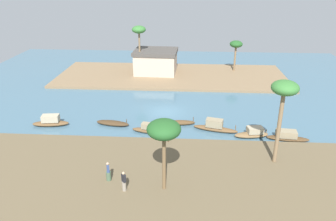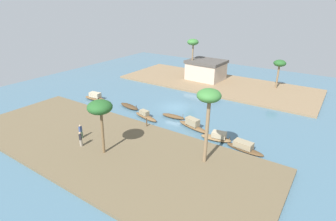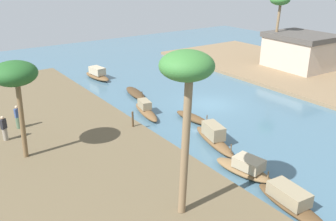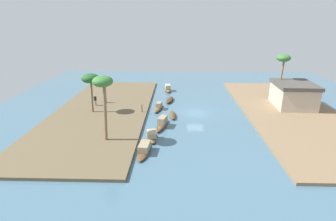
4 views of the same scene
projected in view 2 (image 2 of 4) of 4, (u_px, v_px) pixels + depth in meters
The scene contains 18 objects.
river_water at pixel (175, 107), 40.67m from camera, with size 66.02×66.02×0.00m, color #476B7F.
riverbank_left at pixel (106, 146), 29.58m from camera, with size 37.15×14.05×0.34m, color brown.
riverbank_right at pixel (215, 83), 51.63m from camera, with size 37.15×14.05×0.34m, color #846B4C.
sampan_midstream at pixel (193, 125), 33.83m from camera, with size 4.93×2.08×1.38m.
sampan_near_left_bank at pixel (129, 106), 40.37m from camera, with size 3.97×1.69×0.92m.
sampan_foreground at pixel (217, 137), 31.04m from camera, with size 3.76×1.78×1.10m.
sampan_downstream_large at pixel (146, 116), 36.75m from camera, with size 4.31×1.71×1.12m.
sampan_upstream_small at pixel (95, 97), 43.42m from camera, with size 4.13×1.64×1.30m.
sampan_with_tall_canopy at pixel (244, 147), 28.91m from camera, with size 4.36×1.55×1.05m.
sampan_with_red_awning at pixel (173, 116), 36.92m from camera, with size 3.52×1.13×0.95m.
person_on_near_bank at pixel (81, 133), 30.81m from camera, with size 0.50×0.50×1.68m.
person_by_mooring at pixel (81, 140), 29.04m from camera, with size 0.44×0.44×1.70m.
mooring_post at pixel (147, 122), 33.66m from camera, with size 0.14×0.14×1.14m, color #4C3823.
palm_tree_left_near at pixel (100, 108), 26.23m from camera, with size 2.52×2.52×5.85m.
palm_tree_left_far at pixel (209, 100), 24.16m from camera, with size 2.26×2.26×7.56m.
palm_tree_right_tall at pixel (193, 44), 51.38m from camera, with size 2.20×2.20×7.94m.
palm_tree_right_short at pixel (280, 64), 46.75m from camera, with size 2.13×2.13×5.16m.
riverside_building at pixel (206, 70), 53.10m from camera, with size 7.26×6.15×3.83m.
Camera 2 is at (20.16, -31.84, 15.34)m, focal length 28.34 mm.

